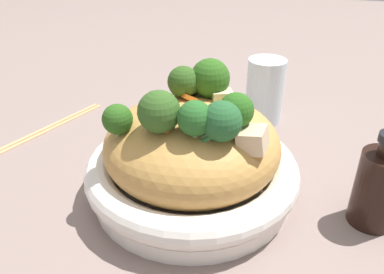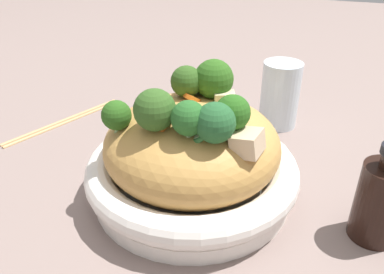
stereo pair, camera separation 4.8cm
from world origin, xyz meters
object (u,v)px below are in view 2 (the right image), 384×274
Objects in this scene: serving_bowl at (192,174)px; drinking_glass at (280,95)px; chopsticks_pair at (65,120)px; soy_sauce_bottle at (381,200)px.

serving_bowl is 2.41× the size of drinking_glass.
serving_bowl is 0.25m from drinking_glass.
drinking_glass is at bearing -72.41° from chopsticks_pair.
serving_bowl is 0.31m from chopsticks_pair.
serving_bowl is at bearing 161.12° from drinking_glass.
chopsticks_pair is at bearing 107.59° from drinking_glass.
serving_bowl is 0.23m from soy_sauce_bottle.
serving_bowl is 1.23× the size of chopsticks_pair.
chopsticks_pair is 0.39m from drinking_glass.
soy_sauce_bottle reaches higher than drinking_glass.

